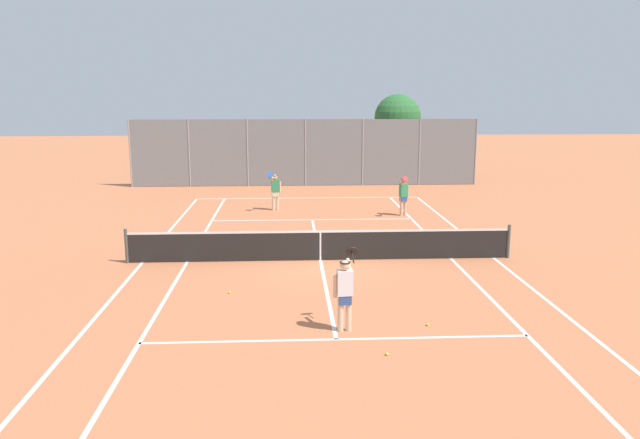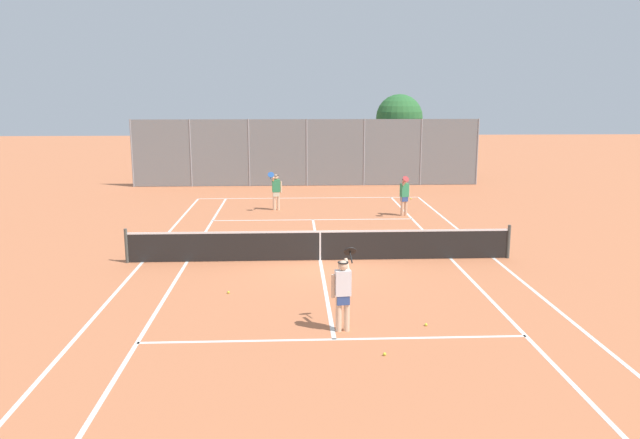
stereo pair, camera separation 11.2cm
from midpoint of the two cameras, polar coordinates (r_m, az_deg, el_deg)
name	(u,v)px [view 2 (the right image)]	position (r m, az deg, el deg)	size (l,w,h in m)	color
ground_plane	(320,260)	(19.50, 0.18, -3.76)	(120.00, 120.00, 0.00)	#C67047
court_line_markings	(320,260)	(19.50, 0.18, -3.75)	(11.10, 23.90, 0.01)	silver
tennis_net	(320,245)	(19.37, 0.18, -2.30)	(12.00, 0.10, 1.07)	#474C47
player_near_side	(343,290)	(13.60, 2.34, -6.48)	(0.61, 0.78, 1.77)	beige
player_far_left	(276,190)	(27.79, -3.92, 2.74)	(0.61, 0.78, 1.77)	beige
player_far_right	(404,194)	(26.68, 7.85, 2.30)	(0.47, 0.87, 1.77)	#D8A884
loose_tennis_ball_0	(426,325)	(14.36, 9.89, -9.45)	(0.07, 0.07, 0.07)	#D1DB33
loose_tennis_ball_1	(411,199)	(31.07, 8.41, 1.90)	(0.07, 0.07, 0.07)	#D1DB33
loose_tennis_ball_2	(385,354)	(12.73, 6.19, -12.13)	(0.07, 0.07, 0.07)	#D1DB33
loose_tennis_ball_3	(228,292)	(16.50, -8.17, -6.60)	(0.07, 0.07, 0.07)	#D1DB33
loose_tennis_ball_4	(275,234)	(23.03, -3.98, -1.33)	(0.07, 0.07, 0.07)	#D1DB33
loose_tennis_ball_5	(308,236)	(22.72, -1.00, -1.48)	(0.07, 0.07, 0.07)	#D1DB33
back_fence	(307,153)	(35.11, -1.13, 6.14)	(19.46, 0.08, 3.74)	gray
tree_behind_left	(401,119)	(37.39, 7.47, 9.11)	(2.74, 2.74, 5.10)	brown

